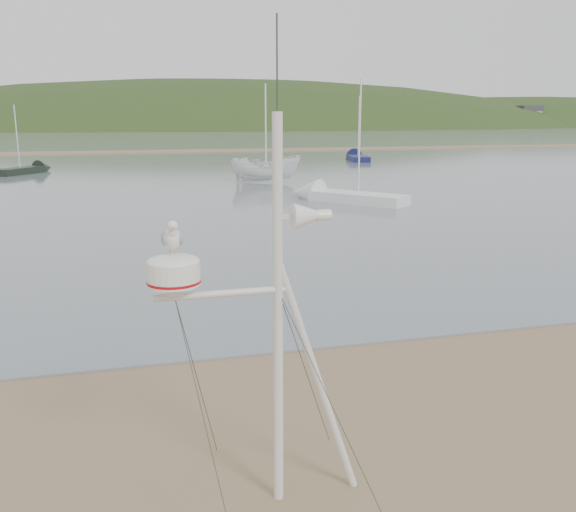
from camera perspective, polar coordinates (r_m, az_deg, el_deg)
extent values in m
plane|color=#796246|center=(7.70, -10.74, -21.54)|extent=(560.00, 560.00, 0.00)
cube|color=slate|center=(138.42, -14.97, 10.78)|extent=(560.00, 256.00, 0.04)
cube|color=#796246|center=(76.47, -14.79, 9.38)|extent=(560.00, 7.00, 0.07)
ellipsoid|color=#213415|center=(246.11, -5.36, 6.80)|extent=(400.00, 180.00, 80.00)
ellipsoid|color=#213415|center=(301.91, 22.12, 8.31)|extent=(300.00, 135.00, 56.00)
cube|color=beige|center=(202.58, -18.00, 12.29)|extent=(8.40, 6.30, 8.00)
cube|color=beige|center=(203.01, -10.49, 12.69)|extent=(8.40, 6.30, 8.00)
cube|color=beige|center=(206.73, -3.10, 12.89)|extent=(8.40, 6.30, 8.00)
cube|color=beige|center=(213.57, 3.92, 12.88)|extent=(8.40, 6.30, 8.00)
cube|color=beige|center=(223.25, 10.41, 12.70)|extent=(8.40, 6.30, 8.00)
cube|color=beige|center=(235.41, 16.29, 12.41)|extent=(8.40, 6.30, 8.00)
cube|color=beige|center=(249.70, 21.53, 12.04)|extent=(8.40, 6.30, 8.00)
cylinder|color=silver|center=(6.64, -0.94, -5.88)|extent=(0.11, 0.11, 4.38)
cylinder|color=silver|center=(7.04, 2.83, -11.46)|extent=(1.01, 0.09, 2.87)
cylinder|color=silver|center=(6.43, -6.17, -3.52)|extent=(1.42, 0.08, 0.08)
cylinder|color=#2D382D|center=(6.30, -1.03, 17.35)|extent=(0.02, 0.02, 0.98)
cube|color=silver|center=(6.35, -10.59, -3.09)|extent=(0.18, 0.18, 0.10)
cylinder|color=white|center=(6.31, -10.65, -1.61)|extent=(0.55, 0.55, 0.24)
cylinder|color=#AA0C12|center=(6.33, -10.62, -2.33)|extent=(0.56, 0.56, 0.03)
ellipsoid|color=white|center=(6.28, -10.70, -0.55)|extent=(0.55, 0.55, 0.15)
cone|color=white|center=(6.44, 1.67, 3.78)|extent=(0.28, 0.28, 0.28)
cylinder|color=white|center=(6.50, 3.34, 3.85)|extent=(0.15, 0.12, 0.12)
cube|color=silver|center=(6.39, -0.02, 3.71)|extent=(0.22, 0.04, 0.04)
cylinder|color=tan|center=(6.25, -10.99, 0.46)|extent=(0.01, 0.01, 0.08)
cylinder|color=tan|center=(6.26, -10.49, 0.49)|extent=(0.01, 0.01, 0.08)
ellipsoid|color=white|center=(6.23, -10.79, 1.60)|extent=(0.19, 0.30, 0.22)
ellipsoid|color=#9A9DA2|center=(6.21, -11.54, 1.59)|extent=(0.06, 0.24, 0.14)
ellipsoid|color=#9A9DA2|center=(6.22, -10.03, 1.67)|extent=(0.06, 0.24, 0.14)
cone|color=white|center=(6.38, -10.89, 1.67)|extent=(0.10, 0.09, 0.10)
ellipsoid|color=white|center=(6.10, -10.75, 2.26)|extent=(0.09, 0.09, 0.13)
sphere|color=white|center=(6.07, -10.75, 2.77)|extent=(0.11, 0.11, 0.11)
cone|color=gold|center=(6.01, -10.71, 2.63)|extent=(0.02, 0.05, 0.02)
imported|color=white|center=(40.37, -2.08, 10.14)|extent=(2.12, 2.09, 4.57)
cube|color=#141947|center=(60.71, 6.56, 9.09)|extent=(2.72, 5.39, 0.50)
cone|color=#141947|center=(63.96, 6.10, 9.30)|extent=(2.00, 2.12, 1.65)
cylinder|color=silver|center=(60.58, 6.64, 12.00)|extent=(0.08, 0.08, 5.67)
cube|color=black|center=(50.42, -23.76, 7.31)|extent=(3.41, 4.21, 0.50)
cone|color=black|center=(52.42, -21.80, 7.65)|extent=(1.92, 1.95, 1.33)
cylinder|color=silver|center=(50.28, -24.03, 10.18)|extent=(0.08, 0.08, 4.58)
cube|color=white|center=(31.03, 6.58, 5.42)|extent=(4.45, 4.95, 0.50)
cone|color=white|center=(32.73, 1.62, 5.89)|extent=(2.37, 2.40, 1.62)
cylinder|color=silver|center=(30.78, 6.72, 11.03)|extent=(0.08, 0.08, 5.57)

